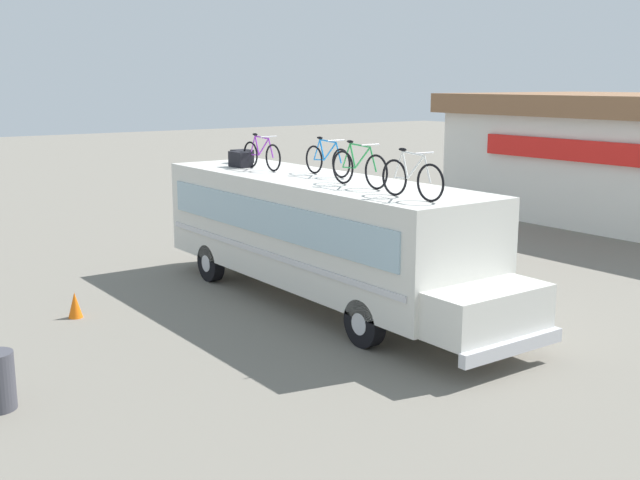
{
  "coord_description": "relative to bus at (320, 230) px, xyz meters",
  "views": [
    {
      "loc": [
        13.97,
        -9.96,
        4.88
      ],
      "look_at": [
        0.17,
        0.0,
        1.41
      ],
      "focal_mm": 43.63,
      "sensor_mm": 36.0,
      "label": 1
    }
  ],
  "objects": [
    {
      "name": "rooftop_bicycle_4",
      "position": [
        3.43,
        -0.44,
        1.54
      ],
      "size": [
        1.64,
        0.44,
        0.9
      ],
      "color": "black",
      "rests_on": "bus"
    },
    {
      "name": "luggage_bag_1",
      "position": [
        -3.93,
        0.31,
        1.34
      ],
      "size": [
        0.45,
        0.47,
        0.34
      ],
      "primitive_type": "cube",
      "color": "black",
      "rests_on": "bus"
    },
    {
      "name": "rooftop_bicycle_1",
      "position": [
        -2.27,
        -0.12,
        1.53
      ],
      "size": [
        1.68,
        0.44,
        0.86
      ],
      "color": "black",
      "rests_on": "bus"
    },
    {
      "name": "bus",
      "position": [
        0.0,
        0.0,
        0.0
      ],
      "size": [
        10.49,
        2.63,
        2.8
      ],
      "color": "silver",
      "rests_on": "ground"
    },
    {
      "name": "luggage_bag_2",
      "position": [
        -3.04,
        -0.26,
        1.36
      ],
      "size": [
        0.62,
        0.36,
        0.38
      ],
      "primitive_type": "cube",
      "color": "black",
      "rests_on": "bus"
    },
    {
      "name": "rooftop_bicycle_3",
      "position": [
        1.56,
        -0.17,
        1.55
      ],
      "size": [
        1.77,
        0.44,
        0.92
      ],
      "color": "black",
      "rests_on": "bus"
    },
    {
      "name": "traffic_cone",
      "position": [
        -2.01,
        -4.93,
        -1.36
      ],
      "size": [
        0.3,
        0.3,
        0.55
      ],
      "primitive_type": "cone",
      "color": "orange",
      "rests_on": "ground"
    },
    {
      "name": "ground_plane",
      "position": [
        -0.19,
        -0.0,
        -1.63
      ],
      "size": [
        120.0,
        120.0,
        0.0
      ],
      "primitive_type": "plane",
      "color": "slate"
    },
    {
      "name": "rooftop_bicycle_2",
      "position": [
        -0.32,
        0.42,
        1.53
      ],
      "size": [
        1.68,
        0.44,
        0.87
      ],
      "color": "black",
      "rests_on": "bus"
    }
  ]
}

